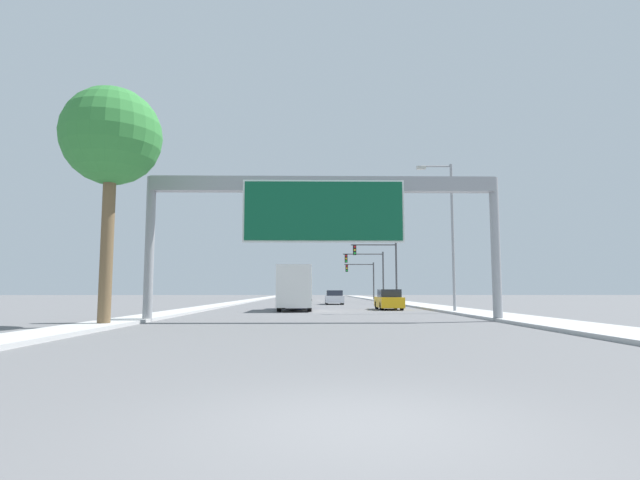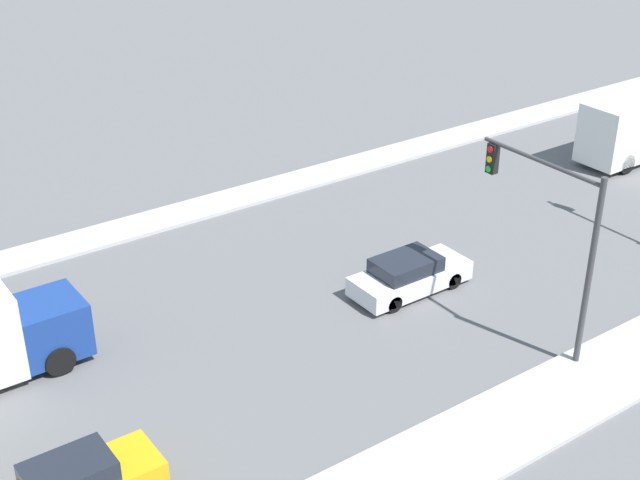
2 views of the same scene
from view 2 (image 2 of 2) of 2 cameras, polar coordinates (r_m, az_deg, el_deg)
name	(u,v)px [view 2 (image 2 of 2)]	position (r m, az deg, el deg)	size (l,w,h in m)	color
median_strip_left	(469,133)	(49.00, 9.51, 6.75)	(2.00, 120.00, 0.15)	#B2B2B2
car_mid_center	(409,275)	(33.22, 5.72, -2.24)	(1.83, 4.67, 1.45)	silver
truck_box_primary	(639,127)	(47.42, 19.73, 6.81)	(2.35, 7.39, 3.23)	white
traffic_light_near_intersection	(556,224)	(29.20, 14.86, 1.00)	(4.97, 0.32, 6.64)	#3D3D3F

